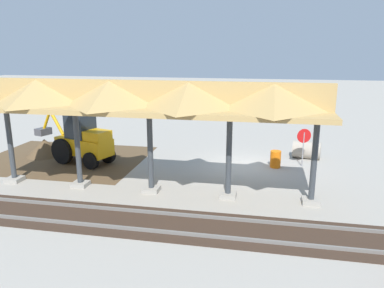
# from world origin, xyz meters

# --- Properties ---
(ground_plane) EXTENTS (120.00, 120.00, 0.00)m
(ground_plane) POSITION_xyz_m (0.00, 0.00, 0.00)
(ground_plane) COLOR #9E998E
(dirt_work_zone) EXTENTS (9.03, 7.00, 0.01)m
(dirt_work_zone) POSITION_xyz_m (10.31, 0.70, 0.00)
(dirt_work_zone) COLOR brown
(dirt_work_zone) RESTS_ON ground
(platform_canopy) EXTENTS (14.82, 3.20, 4.90)m
(platform_canopy) POSITION_xyz_m (3.91, 4.61, 4.16)
(platform_canopy) COLOR #9E998E
(platform_canopy) RESTS_ON ground
(rail_tracks) EXTENTS (60.00, 2.58, 0.15)m
(rail_tracks) POSITION_xyz_m (0.00, 7.59, 0.03)
(rail_tracks) COLOR slate
(rail_tracks) RESTS_ON ground
(stop_sign) EXTENTS (0.73, 0.26, 2.05)m
(stop_sign) POSITION_xyz_m (-2.98, -0.52, 1.47)
(stop_sign) COLOR gray
(stop_sign) RESTS_ON ground
(backhoe) EXTENTS (5.24, 2.77, 2.82)m
(backhoe) POSITION_xyz_m (8.93, 1.12, 1.27)
(backhoe) COLOR orange
(backhoe) RESTS_ON ground
(dirt_mound) EXTENTS (4.37, 4.37, 1.97)m
(dirt_mound) POSITION_xyz_m (11.82, 0.24, 0.00)
(dirt_mound) COLOR brown
(dirt_mound) RESTS_ON ground
(concrete_pipe) EXTENTS (1.68, 1.25, 1.00)m
(concrete_pipe) POSITION_xyz_m (-3.34, -2.11, 0.50)
(concrete_pipe) COLOR #9E9384
(concrete_pipe) RESTS_ON ground
(traffic_barrel) EXTENTS (0.56, 0.56, 0.90)m
(traffic_barrel) POSITION_xyz_m (-1.56, -0.03, 0.45)
(traffic_barrel) COLOR orange
(traffic_barrel) RESTS_ON ground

